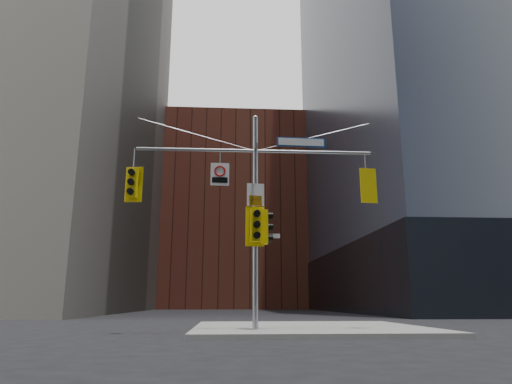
{
  "coord_description": "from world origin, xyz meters",
  "views": [
    {
      "loc": [
        -0.89,
        -12.76,
        1.0
      ],
      "look_at": [
        0.02,
        2.0,
        4.56
      ],
      "focal_mm": 32.0,
      "sensor_mm": 36.0,
      "label": 1
    }
  ],
  "objects": [
    {
      "name": "ground",
      "position": [
        0.0,
        0.0,
        0.0
      ],
      "size": [
        160.0,
        160.0,
        0.0
      ],
      "primitive_type": "plane",
      "color": "black",
      "rests_on": "ground"
    },
    {
      "name": "sidewalk_corner",
      "position": [
        2.0,
        4.0,
        0.07
      ],
      "size": [
        8.0,
        8.0,
        0.15
      ],
      "primitive_type": "cube",
      "color": "gray",
      "rests_on": "ground"
    },
    {
      "name": "traffic_light_pole_front",
      "position": [
        -0.0,
        1.73,
        3.38
      ],
      "size": [
        0.62,
        0.52,
        1.3
      ],
      "rotation": [
        0.0,
        0.0,
        0.1
      ],
      "color": "yellow",
      "rests_on": "ground"
    },
    {
      "name": "street_blade_ew",
      "position": [
        0.45,
        2.0,
        3.09
      ],
      "size": [
        0.72,
        0.08,
        0.14
      ],
      "rotation": [
        0.0,
        0.0,
        -0.08
      ],
      "color": "silver",
      "rests_on": "ground"
    },
    {
      "name": "street_sign_blade",
      "position": [
        1.58,
        2.0,
        6.35
      ],
      "size": [
        1.68,
        0.11,
        0.33
      ],
      "rotation": [
        0.0,
        0.0,
        0.04
      ],
      "color": "navy",
      "rests_on": "ground"
    },
    {
      "name": "traffic_light_pole_side",
      "position": [
        0.33,
        2.0,
        3.38
      ],
      "size": [
        0.43,
        0.36,
        1.11
      ],
      "rotation": [
        0.0,
        0.0,
        1.59
      ],
      "color": "yellow",
      "rests_on": "ground"
    },
    {
      "name": "regulatory_sign_arm",
      "position": [
        -1.19,
        1.97,
        5.17
      ],
      "size": [
        0.62,
        0.07,
        0.78
      ],
      "rotation": [
        0.0,
        0.0,
        0.03
      ],
      "color": "silver",
      "rests_on": "ground"
    },
    {
      "name": "traffic_light_west_arm",
      "position": [
        -4.06,
        2.01,
        4.8
      ],
      "size": [
        0.57,
        0.48,
        1.2
      ],
      "rotation": [
        0.0,
        0.0,
        -0.09
      ],
      "color": "yellow",
      "rests_on": "ground"
    },
    {
      "name": "signal_assembly",
      "position": [
        0.0,
        1.99,
        4.42
      ],
      "size": [
        8.0,
        0.8,
        7.3
      ],
      "color": "#92959A",
      "rests_on": "ground"
    },
    {
      "name": "street_blade_ns",
      "position": [
        0.0,
        2.45,
        2.79
      ],
      "size": [
        0.08,
        0.82,
        0.16
      ],
      "rotation": [
        0.0,
        0.0,
        -0.05
      ],
      "color": "#145926",
      "rests_on": "ground"
    },
    {
      "name": "regulatory_sign_pole",
      "position": [
        0.0,
        1.88,
        4.42
      ],
      "size": [
        0.57,
        0.1,
        0.75
      ],
      "rotation": [
        0.0,
        0.0,
        0.12
      ],
      "color": "silver",
      "rests_on": "ground"
    },
    {
      "name": "traffic_light_east_arm",
      "position": [
        3.79,
        1.99,
        4.8
      ],
      "size": [
        0.57,
        0.47,
        1.2
      ],
      "rotation": [
        0.0,
        0.0,
        3.23
      ],
      "color": "yellow",
      "rests_on": "ground"
    },
    {
      "name": "brick_midrise",
      "position": [
        0.0,
        58.0,
        14.0
      ],
      "size": [
        26.0,
        20.0,
        28.0
      ],
      "primitive_type": "cube",
      "color": "brown",
      "rests_on": "ground"
    }
  ]
}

